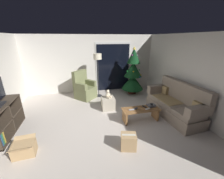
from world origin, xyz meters
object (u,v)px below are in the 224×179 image
(book_stack, at_px, (151,105))
(cardboard_box_taped_mid_floor, at_px, (128,141))
(cell_phone, at_px, (152,104))
(floor_lamp, at_px, (98,61))
(cardboard_box_open_near_shelf, at_px, (24,149))
(remote_silver, at_px, (132,110))
(christmas_tree, at_px, (133,74))
(remote_white, at_px, (148,109))
(remote_black, at_px, (144,107))
(media_shelf, at_px, (2,122))
(teddy_bear_cream, at_px, (108,94))
(ottoman, at_px, (108,103))
(couch, at_px, (175,104))
(remote_graphite, at_px, (136,109))
(coffee_table, at_px, (141,113))
(armchair, at_px, (84,89))

(book_stack, bearing_deg, cardboard_box_taped_mid_floor, -135.73)
(cell_phone, relative_size, floor_lamp, 0.08)
(cardboard_box_open_near_shelf, bearing_deg, book_stack, 12.89)
(remote_silver, bearing_deg, christmas_tree, 159.00)
(cell_phone, bearing_deg, remote_white, -124.55)
(remote_black, height_order, media_shelf, media_shelf)
(floor_lamp, xyz_separation_m, cardboard_box_taped_mid_floor, (0.23, -3.15, -1.33))
(remote_black, xyz_separation_m, remote_white, (0.03, -0.15, 0.00))
(remote_white, bearing_deg, teddy_bear_cream, -150.88)
(remote_black, distance_m, cell_phone, 0.24)
(christmas_tree, bearing_deg, remote_black, -101.26)
(remote_silver, distance_m, book_stack, 0.68)
(media_shelf, distance_m, ottoman, 2.98)
(floor_lamp, bearing_deg, cardboard_box_open_near_shelf, -125.00)
(couch, bearing_deg, cardboard_box_taped_mid_floor, -151.83)
(book_stack, distance_m, ottoman, 1.48)
(remote_white, height_order, cardboard_box_open_near_shelf, remote_white)
(remote_graphite, bearing_deg, floor_lamp, -6.78)
(remote_black, relative_size, remote_white, 1.00)
(cell_phone, relative_size, teddy_bear_cream, 0.50)
(coffee_table, xyz_separation_m, floor_lamp, (-0.96, 2.16, 1.24))
(christmas_tree, xyz_separation_m, teddy_bear_cream, (-1.35, -1.22, -0.36))
(floor_lamp, height_order, teddy_bear_cream, floor_lamp)
(coffee_table, bearing_deg, remote_white, -22.69)
(couch, relative_size, remote_white, 12.78)
(remote_white, bearing_deg, ottoman, -150.90)
(cardboard_box_open_near_shelf, bearing_deg, armchair, 63.41)
(remote_white, height_order, cell_phone, cell_phone)
(book_stack, relative_size, cardboard_box_taped_mid_floor, 0.65)
(cell_phone, xyz_separation_m, media_shelf, (-4.05, 0.09, -0.07))
(remote_black, distance_m, book_stack, 0.23)
(remote_silver, relative_size, cardboard_box_taped_mid_floor, 0.39)
(book_stack, xyz_separation_m, floor_lamp, (-1.33, 2.07, 1.08))
(couch, relative_size, cardboard_box_open_near_shelf, 3.92)
(christmas_tree, bearing_deg, ottoman, -138.37)
(coffee_table, height_order, remote_white, remote_white)
(cell_phone, xyz_separation_m, teddy_bear_cream, (-1.18, 0.87, 0.09))
(coffee_table, bearing_deg, ottoman, 129.99)
(couch, bearing_deg, christmas_tree, 106.16)
(teddy_bear_cream, bearing_deg, remote_black, -42.93)
(remote_white, xyz_separation_m, remote_graphite, (-0.33, 0.10, 0.00))
(book_stack, height_order, teddy_bear_cream, teddy_bear_cream)
(cell_phone, distance_m, floor_lamp, 2.69)
(couch, distance_m, cardboard_box_open_near_shelf, 4.19)
(couch, height_order, remote_silver, couch)
(couch, relative_size, armchair, 1.76)
(remote_white, xyz_separation_m, ottoman, (-0.98, 1.03, -0.20))
(book_stack, distance_m, cardboard_box_taped_mid_floor, 1.56)
(coffee_table, distance_m, media_shelf, 3.68)
(floor_lamp, distance_m, ottoman, 1.77)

